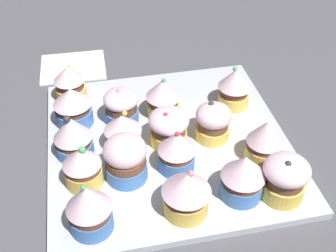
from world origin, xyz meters
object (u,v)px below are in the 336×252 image
Objects in this scene: cupcake_4 at (89,208)px; cupcake_10 at (179,150)px; cupcake_12 at (213,122)px; cupcake_13 at (243,176)px; cupcake_6 at (123,130)px; cupcake_8 at (163,97)px; cupcake_3 at (83,166)px; napkin at (73,66)px; baking_tray at (168,143)px; cupcake_5 at (121,106)px; cupcake_14 at (235,86)px; cupcake_11 at (186,192)px; cupcake_7 at (126,158)px; cupcake_2 at (73,137)px; cupcake_1 at (73,106)px; cupcake_0 at (70,83)px; cupcake_9 at (167,127)px; cupcake_16 at (285,178)px; cupcake_15 at (265,140)px.

cupcake_4 reaches higher than cupcake_10.
cupcake_13 is (12.49, 0.52, 0.48)cm from cupcake_12.
cupcake_6 is 14.34cm from cupcake_12.
cupcake_3 is at bearing -47.32° from cupcake_8.
napkin is at bearing -143.80° from cupcake_8.
baking_tray is at bearing -5.16° from cupcake_8.
cupcake_14 reaches higher than cupcake_5.
cupcake_11 reaches higher than napkin.
cupcake_7 reaches higher than cupcake_12.
cupcake_2 reaches higher than cupcake_10.
napkin is at bearing 179.60° from cupcake_1.
cupcake_3 is 0.91× the size of cupcake_14.
cupcake_10 reaches higher than cupcake_5.
cupcake_12 is at bearing 124.17° from cupcake_4.
cupcake_4 is 20.93cm from cupcake_13.
cupcake_10 is 0.55× the size of napkin.
cupcake_5 is (8.08, 8.16, -0.35)cm from cupcake_0.
cupcake_14 reaches higher than cupcake_10.
cupcake_3 is 0.88× the size of cupcake_4.
cupcake_9 is at bearing 82.94° from cupcake_6.
cupcake_1 reaches higher than cupcake_6.
cupcake_16 is 0.55× the size of napkin.
cupcake_1 is 1.04× the size of cupcake_9.
cupcake_9 is 15.09cm from cupcake_15.
cupcake_11 is (22.04, 13.89, 0.18)cm from cupcake_1.
cupcake_2 is 28.87cm from cupcake_15.
cupcake_14 is (-6.97, 13.26, 4.49)cm from baking_tray.
cupcake_11 is at bearing -3.10° from cupcake_8.
cupcake_8 is 1.03× the size of cupcake_15.
cupcake_12 is at bearing 68.84° from cupcake_1.
cupcake_16 is at bearing 33.66° from napkin.
cupcake_13 is (13.26, 7.69, 4.39)cm from baking_tray.
cupcake_10 is 0.93× the size of cupcake_14.
napkin is at bearing -142.22° from cupcake_12.
cupcake_10 is at bearing 23.85° from napkin.
cupcake_4 reaches higher than cupcake_15.
cupcake_14 reaches higher than cupcake_7.
cupcake_2 is 1.05× the size of cupcake_16.
cupcake_16 is (1.26, 5.61, -0.23)cm from cupcake_13.
cupcake_5 reaches higher than napkin.
cupcake_14 is (-21.57, 26.46, -0.07)cm from cupcake_4.
cupcake_3 is 1.11× the size of cupcake_5.
cupcake_9 is 15.60cm from cupcake_14.
cupcake_16 is at bearing 63.02° from cupcake_2.
cupcake_1 is at bearing -111.16° from cupcake_12.
cupcake_6 is at bearing 15.03° from napkin.
cupcake_11 is 15.79cm from cupcake_15.
napkin is (-33.87, -27.64, -4.60)cm from cupcake_15.
cupcake_4 is 16.04cm from cupcake_6.
cupcake_14 is at bearing 116.69° from cupcake_3.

